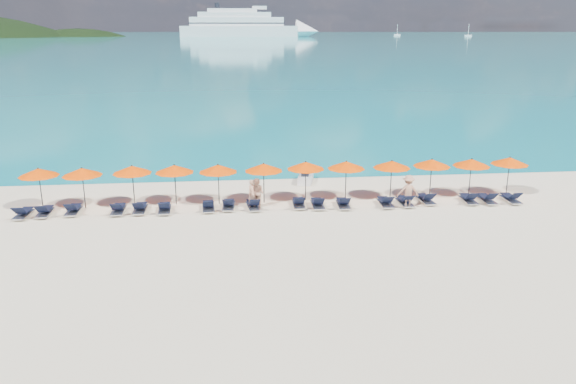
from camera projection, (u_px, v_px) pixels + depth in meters
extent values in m
plane|color=beige|center=(294.00, 234.00, 26.52)|extent=(1400.00, 1400.00, 0.00)
cube|color=#1FA9B2|center=(232.00, 35.00, 656.27)|extent=(1600.00, 1300.00, 0.01)
ellipsoid|color=black|center=(82.00, 73.00, 556.34)|extent=(162.00, 126.00, 85.50)
cube|color=white|center=(239.00, 31.00, 531.55)|extent=(110.38, 23.56, 9.98)
cone|color=white|center=(307.00, 31.00, 539.96)|extent=(22.67, 22.67, 21.96)
cube|color=white|center=(237.00, 21.00, 528.75)|extent=(88.33, 19.85, 7.98)
cube|color=white|center=(234.00, 15.00, 526.80)|extent=(68.52, 17.20, 4.99)
cube|color=white|center=(232.00, 10.00, 525.41)|extent=(46.48, 13.49, 3.49)
cube|color=black|center=(237.00, 23.00, 529.18)|extent=(89.44, 20.08, 0.90)
cube|color=black|center=(236.00, 19.00, 528.19)|extent=(87.23, 19.61, 0.90)
cylinder|color=black|center=(217.00, 6.00, 522.52)|extent=(4.39, 4.39, 5.49)
cube|color=white|center=(397.00, 35.00, 593.18)|extent=(6.59, 2.20, 1.76)
cylinder|color=white|center=(397.00, 29.00, 591.56)|extent=(0.40, 0.40, 10.99)
cube|color=white|center=(468.00, 36.00, 547.34)|extent=(6.54, 2.18, 1.74)
cylinder|color=white|center=(469.00, 30.00, 545.74)|extent=(0.39, 0.39, 10.89)
cube|color=silver|center=(306.00, 178.00, 35.33)|extent=(1.27, 2.27, 0.49)
cube|color=black|center=(305.00, 173.00, 35.06)|extent=(0.64, 0.97, 0.31)
cylinder|color=black|center=(307.00, 168.00, 35.70)|extent=(0.49, 0.16, 0.05)
imported|color=tan|center=(253.00, 194.00, 30.24)|extent=(0.68, 0.61, 1.55)
imported|color=tan|center=(257.00, 193.00, 30.19)|extent=(0.91, 0.81, 1.62)
imported|color=tan|center=(408.00, 191.00, 30.32)|extent=(1.19, 0.64, 1.78)
cylinder|color=black|center=(41.00, 189.00, 29.97)|extent=(0.05, 0.05, 2.20)
cone|color=#FF4700|center=(38.00, 172.00, 29.71)|extent=(2.10, 2.10, 0.42)
sphere|color=black|center=(38.00, 168.00, 29.65)|extent=(0.08, 0.08, 0.08)
cylinder|color=black|center=(84.00, 188.00, 30.04)|extent=(0.05, 0.05, 2.20)
cone|color=#FF4700|center=(82.00, 172.00, 29.78)|extent=(2.10, 2.10, 0.42)
sphere|color=black|center=(82.00, 168.00, 29.72)|extent=(0.08, 0.08, 0.08)
cylinder|color=black|center=(133.00, 186.00, 30.53)|extent=(0.05, 0.05, 2.20)
cone|color=#FF4700|center=(132.00, 170.00, 30.27)|extent=(2.10, 2.10, 0.42)
sphere|color=black|center=(132.00, 166.00, 30.20)|extent=(0.08, 0.08, 0.08)
cylinder|color=black|center=(175.00, 185.00, 30.69)|extent=(0.05, 0.05, 2.20)
cone|color=#FF4700|center=(174.00, 169.00, 30.43)|extent=(2.10, 2.10, 0.42)
sphere|color=black|center=(174.00, 165.00, 30.37)|extent=(0.08, 0.08, 0.08)
cylinder|color=black|center=(219.00, 185.00, 30.78)|extent=(0.05, 0.05, 2.20)
cone|color=#FF4700|center=(218.00, 168.00, 30.52)|extent=(2.10, 2.10, 0.42)
sphere|color=black|center=(218.00, 164.00, 30.45)|extent=(0.08, 0.08, 0.08)
cylinder|color=black|center=(264.00, 183.00, 31.02)|extent=(0.05, 0.05, 2.20)
cone|color=#FF4700|center=(264.00, 167.00, 30.76)|extent=(2.10, 2.10, 0.42)
sphere|color=black|center=(264.00, 163.00, 30.69)|extent=(0.08, 0.08, 0.08)
cylinder|color=black|center=(306.00, 181.00, 31.43)|extent=(0.05, 0.05, 2.20)
cone|color=#FF4700|center=(306.00, 165.00, 31.16)|extent=(2.10, 2.10, 0.42)
sphere|color=black|center=(306.00, 162.00, 31.10)|extent=(0.08, 0.08, 0.08)
cylinder|color=black|center=(346.00, 181.00, 31.51)|extent=(0.05, 0.05, 2.20)
cone|color=#FF4700|center=(346.00, 165.00, 31.25)|extent=(2.10, 2.10, 0.42)
sphere|color=black|center=(346.00, 161.00, 31.19)|extent=(0.08, 0.08, 0.08)
cylinder|color=black|center=(391.00, 180.00, 31.66)|extent=(0.05, 0.05, 2.20)
cone|color=#FF4700|center=(392.00, 164.00, 31.40)|extent=(2.10, 2.10, 0.42)
sphere|color=black|center=(392.00, 161.00, 31.34)|extent=(0.08, 0.08, 0.08)
cylinder|color=black|center=(431.00, 178.00, 32.01)|extent=(0.05, 0.05, 2.20)
cone|color=#FF4700|center=(432.00, 163.00, 31.75)|extent=(2.10, 2.10, 0.42)
sphere|color=black|center=(432.00, 159.00, 31.69)|extent=(0.08, 0.08, 0.08)
cylinder|color=black|center=(470.00, 178.00, 32.08)|extent=(0.05, 0.05, 2.20)
cone|color=#FF4700|center=(472.00, 163.00, 31.82)|extent=(2.10, 2.10, 0.42)
sphere|color=black|center=(472.00, 159.00, 31.76)|extent=(0.08, 0.08, 0.08)
cylinder|color=black|center=(508.00, 176.00, 32.48)|extent=(0.05, 0.05, 2.20)
cone|color=#FF4700|center=(510.00, 161.00, 32.22)|extent=(2.10, 2.10, 0.42)
sphere|color=black|center=(510.00, 157.00, 32.16)|extent=(0.08, 0.08, 0.08)
cube|color=silver|center=(24.00, 215.00, 28.86)|extent=(0.69, 1.72, 0.06)
cube|color=black|center=(25.00, 210.00, 29.05)|extent=(0.59, 1.12, 0.04)
cube|color=black|center=(18.00, 210.00, 28.22)|extent=(0.57, 0.56, 0.43)
cube|color=silver|center=(45.00, 213.00, 29.12)|extent=(0.70, 1.73, 0.06)
cube|color=black|center=(46.00, 208.00, 29.31)|extent=(0.60, 1.13, 0.04)
cube|color=black|center=(41.00, 209.00, 28.48)|extent=(0.58, 0.56, 0.43)
cube|color=silver|center=(74.00, 211.00, 29.41)|extent=(0.66, 1.71, 0.06)
cube|color=black|center=(74.00, 207.00, 29.60)|extent=(0.58, 1.11, 0.04)
cube|color=black|center=(70.00, 207.00, 28.77)|extent=(0.56, 0.55, 0.43)
cube|color=silver|center=(118.00, 211.00, 29.48)|extent=(0.65, 1.71, 0.06)
cube|color=black|center=(119.00, 206.00, 29.68)|extent=(0.57, 1.11, 0.04)
cube|color=black|center=(116.00, 206.00, 28.84)|extent=(0.56, 0.55, 0.43)
cube|color=silver|center=(140.00, 210.00, 29.63)|extent=(0.64, 1.71, 0.06)
cube|color=black|center=(141.00, 205.00, 29.82)|extent=(0.56, 1.11, 0.04)
cube|color=black|center=(138.00, 205.00, 28.99)|extent=(0.56, 0.54, 0.43)
cube|color=silver|center=(165.00, 210.00, 29.64)|extent=(0.72, 1.73, 0.06)
cube|color=black|center=(165.00, 205.00, 29.83)|extent=(0.61, 1.13, 0.04)
cube|color=black|center=(164.00, 205.00, 29.00)|extent=(0.58, 0.57, 0.43)
cube|color=silver|center=(208.00, 208.00, 29.96)|extent=(0.73, 1.74, 0.06)
cube|color=black|center=(208.00, 203.00, 30.15)|extent=(0.62, 1.13, 0.04)
cube|color=black|center=(208.00, 203.00, 29.32)|extent=(0.58, 0.57, 0.43)
cube|color=silver|center=(229.00, 206.00, 30.20)|extent=(0.71, 1.73, 0.06)
cube|color=black|center=(229.00, 202.00, 30.39)|extent=(0.61, 1.13, 0.04)
cube|color=black|center=(228.00, 202.00, 29.55)|extent=(0.58, 0.56, 0.43)
cube|color=silver|center=(253.00, 206.00, 30.18)|extent=(0.78, 1.75, 0.06)
cube|color=black|center=(253.00, 202.00, 30.37)|extent=(0.65, 1.15, 0.04)
cube|color=black|center=(255.00, 202.00, 29.55)|extent=(0.60, 0.59, 0.43)
cube|color=silver|center=(299.00, 204.00, 30.49)|extent=(0.69, 1.72, 0.06)
cube|color=black|center=(298.00, 200.00, 30.68)|extent=(0.59, 1.12, 0.04)
cube|color=black|center=(300.00, 200.00, 29.85)|extent=(0.57, 0.56, 0.43)
cube|color=silver|center=(318.00, 205.00, 30.41)|extent=(0.66, 1.71, 0.06)
cube|color=black|center=(317.00, 201.00, 30.61)|extent=(0.58, 1.11, 0.04)
cube|color=black|center=(319.00, 201.00, 29.77)|extent=(0.56, 0.55, 0.43)
cube|color=silver|center=(343.00, 205.00, 30.45)|extent=(0.70, 1.73, 0.06)
cube|color=black|center=(343.00, 201.00, 30.64)|extent=(0.60, 1.12, 0.04)
cube|color=black|center=(345.00, 201.00, 29.80)|extent=(0.57, 0.56, 0.43)
cube|color=silver|center=(385.00, 203.00, 30.66)|extent=(0.66, 1.72, 0.06)
cube|color=black|center=(384.00, 199.00, 30.85)|extent=(0.58, 1.11, 0.04)
cube|color=black|center=(388.00, 199.00, 30.02)|extent=(0.56, 0.55, 0.43)
cube|color=silver|center=(405.00, 203.00, 30.81)|extent=(0.66, 1.71, 0.06)
cube|color=black|center=(403.00, 198.00, 31.01)|extent=(0.57, 1.11, 0.04)
cube|color=black|center=(408.00, 198.00, 30.17)|extent=(0.56, 0.55, 0.43)
cube|color=silver|center=(426.00, 200.00, 31.21)|extent=(0.70, 1.73, 0.06)
cube|color=black|center=(424.00, 196.00, 31.40)|extent=(0.60, 1.13, 0.04)
cube|color=black|center=(430.00, 196.00, 30.57)|extent=(0.58, 0.56, 0.43)
cube|color=silver|center=(468.00, 200.00, 31.25)|extent=(0.71, 1.73, 0.06)
cube|color=black|center=(467.00, 196.00, 31.44)|extent=(0.61, 1.13, 0.04)
cube|color=black|center=(473.00, 196.00, 30.60)|extent=(0.58, 0.57, 0.43)
cube|color=silver|center=(487.00, 200.00, 31.24)|extent=(0.63, 1.70, 0.06)
cube|color=black|center=(485.00, 196.00, 31.44)|extent=(0.56, 1.10, 0.04)
cube|color=black|center=(492.00, 196.00, 30.60)|extent=(0.55, 0.54, 0.43)
cube|color=silver|center=(511.00, 200.00, 31.35)|extent=(0.63, 1.70, 0.06)
cube|color=black|center=(509.00, 196.00, 31.55)|extent=(0.56, 1.10, 0.04)
cube|color=black|center=(516.00, 195.00, 30.71)|extent=(0.55, 0.54, 0.43)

